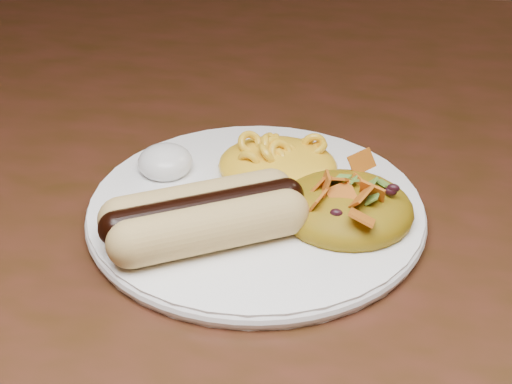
# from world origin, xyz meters

# --- Properties ---
(table) EXTENTS (1.60, 0.90, 0.75)m
(table) POSITION_xyz_m (0.00, 0.00, 0.66)
(table) COLOR #421C15
(table) RESTS_ON floor
(plate) EXTENTS (0.31, 0.31, 0.01)m
(plate) POSITION_xyz_m (-0.04, -0.10, 0.76)
(plate) COLOR white
(plate) RESTS_ON table
(hotdog) EXTENTS (0.11, 0.12, 0.03)m
(hotdog) POSITION_xyz_m (-0.06, -0.14, 0.78)
(hotdog) COLOR tan
(hotdog) RESTS_ON plate
(mac_and_cheese) EXTENTS (0.10, 0.10, 0.04)m
(mac_and_cheese) POSITION_xyz_m (-0.03, -0.05, 0.78)
(mac_and_cheese) COLOR #F7A72C
(mac_and_cheese) RESTS_ON plate
(sour_cream) EXTENTS (0.05, 0.05, 0.03)m
(sour_cream) POSITION_xyz_m (-0.12, -0.07, 0.78)
(sour_cream) COLOR white
(sour_cream) RESTS_ON plate
(taco_salad) EXTENTS (0.10, 0.09, 0.04)m
(taco_salad) POSITION_xyz_m (0.03, -0.10, 0.78)
(taco_salad) COLOR #CE5804
(taco_salad) RESTS_ON plate
(fork) EXTENTS (0.04, 0.14, 0.00)m
(fork) POSITION_xyz_m (-0.10, -0.09, 0.75)
(fork) COLOR white
(fork) RESTS_ON table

